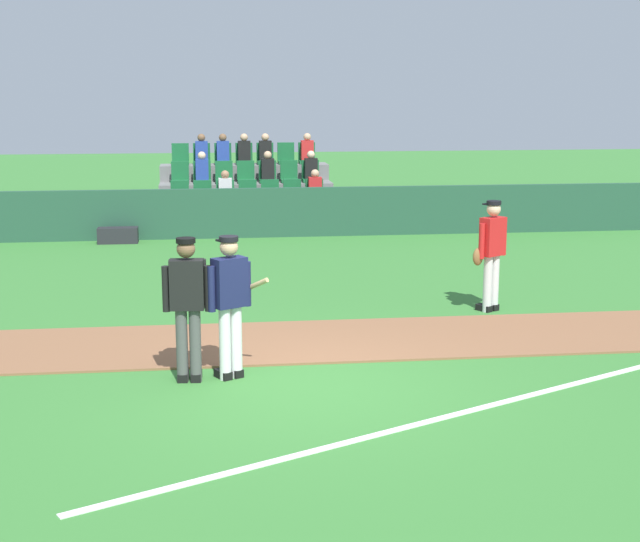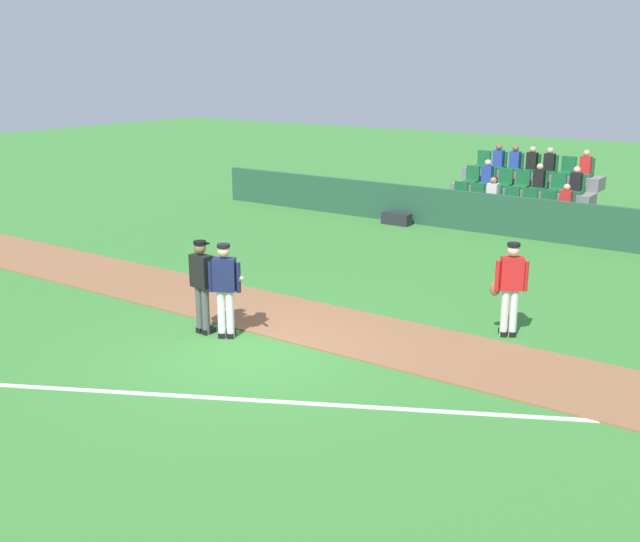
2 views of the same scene
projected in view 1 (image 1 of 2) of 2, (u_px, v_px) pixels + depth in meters
The scene contains 9 objects.
ground_plane at pixel (300, 386), 11.17m from camera, with size 80.00×80.00×0.00m, color #387A33.
infield_dirt_path at pixel (286, 342), 13.02m from camera, with size 28.00×2.18×0.03m, color brown.
foul_line_chalk at pixel (557, 388), 11.04m from camera, with size 12.00×0.10×0.01m, color white.
dugout_fence at pixel (250, 213), 21.97m from camera, with size 20.00×0.16×1.16m, color #234C38.
stadium_bleachers at pixel (247, 200), 23.80m from camera, with size 4.45×2.95×2.30m.
batter_navy_jersey at pixel (230, 301), 11.26m from camera, with size 0.74×0.70×1.76m.
umpire_home_plate at pixel (188, 301), 11.15m from camera, with size 0.59×0.32×1.76m.
runner_red_jersey at pixel (491, 251), 14.68m from camera, with size 0.63×0.44×1.76m.
equipment_bag at pixel (118, 235), 21.24m from camera, with size 0.90×0.36×0.36m, color #232328.
Camera 1 is at (-1.10, -10.63, 3.51)m, focal length 52.59 mm.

